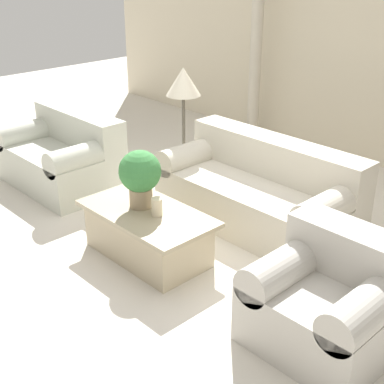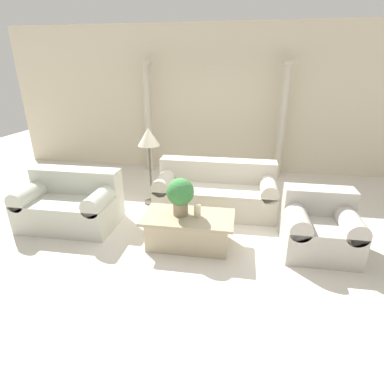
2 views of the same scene
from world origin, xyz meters
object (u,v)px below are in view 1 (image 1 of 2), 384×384
at_px(loveseat, 64,155).
at_px(floor_lamp, 183,89).
at_px(sofa_long, 259,191).
at_px(armchair, 330,298).
at_px(coffee_table, 148,233).
at_px(potted_plant, 140,175).

distance_m(loveseat, floor_lamp, 1.59).
bearing_deg(sofa_long, armchair, -34.66).
distance_m(loveseat, armchair, 3.65).
relative_size(floor_lamp, armchair, 1.49).
bearing_deg(loveseat, armchair, -2.23).
distance_m(coffee_table, armchair, 1.75).
relative_size(potted_plant, armchair, 0.56).
bearing_deg(loveseat, potted_plant, -9.26).
height_order(loveseat, armchair, loveseat).
bearing_deg(floor_lamp, armchair, -22.44).
bearing_deg(coffee_table, armchair, 5.95).
height_order(potted_plant, armchair, potted_plant).
height_order(loveseat, coffee_table, loveseat).
relative_size(potted_plant, floor_lamp, 0.38).
relative_size(loveseat, coffee_table, 1.15).
bearing_deg(sofa_long, loveseat, -158.10).
height_order(sofa_long, potted_plant, potted_plant).
bearing_deg(potted_plant, armchair, 4.67).
bearing_deg(armchair, sofa_long, 145.34).
relative_size(loveseat, potted_plant, 2.74).
height_order(coffee_table, potted_plant, potted_plant).
xyz_separation_m(sofa_long, coffee_table, (-0.27, -1.20, -0.12)).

